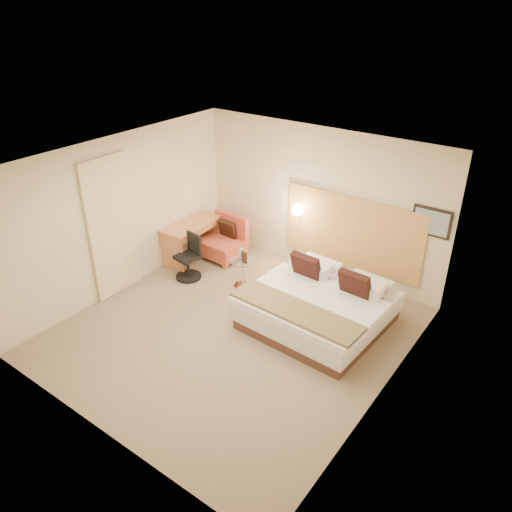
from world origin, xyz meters
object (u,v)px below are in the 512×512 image
Objects in this scene: side_table at (243,272)px; desk_chair at (190,260)px; bed at (319,306)px; lounge_chair at (224,242)px; desk at (192,231)px.

side_table is 1.03m from desk_chair.
desk_chair is at bearing -177.11° from bed.
desk_chair is (-0.02, -0.98, 0.01)m from lounge_chair.
desk_chair reaches higher than lounge_chair.
bed reaches higher than desk.
desk is at bearing 170.11° from side_table.
side_table is at bearing -34.62° from lounge_chair.
desk_chair is (0.43, -0.56, -0.26)m from desk.
bed reaches higher than side_table.
lounge_chair is at bearing 145.38° from side_table.
side_table is (0.96, -0.67, -0.04)m from lounge_chair.
desk_chair is at bearing -52.32° from desk.
lounge_chair is (-2.61, 0.85, 0.02)m from bed.
desk is 0.75m from desk_chair.
lounge_chair is 1.17m from side_table.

